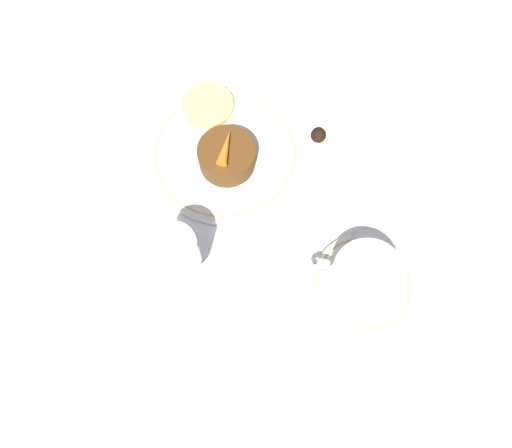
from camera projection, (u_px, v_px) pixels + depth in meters
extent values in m
plane|color=white|center=(215.00, 177.00, 0.74)|extent=(3.00, 3.00, 0.00)
cylinder|color=white|center=(225.00, 154.00, 0.75)|extent=(0.23, 0.23, 0.01)
torus|color=tan|center=(225.00, 152.00, 0.75)|extent=(0.21, 0.21, 0.00)
cylinder|color=white|center=(364.00, 283.00, 0.68)|extent=(0.14, 0.14, 0.01)
torus|color=tan|center=(364.00, 282.00, 0.68)|extent=(0.13, 0.13, 0.00)
cylinder|color=white|center=(366.00, 278.00, 0.65)|extent=(0.09, 0.09, 0.05)
cylinder|color=#331E0F|center=(366.00, 277.00, 0.65)|extent=(0.08, 0.08, 0.04)
torus|color=white|center=(324.00, 270.00, 0.66)|extent=(0.03, 0.01, 0.04)
cube|color=silver|center=(342.00, 260.00, 0.69)|extent=(0.04, 0.10, 0.00)
ellipsoid|color=silver|center=(322.00, 298.00, 0.67)|extent=(0.02, 0.03, 0.00)
cylinder|color=silver|center=(183.00, 268.00, 0.69)|extent=(0.06, 0.06, 0.01)
cylinder|color=silver|center=(181.00, 263.00, 0.67)|extent=(0.01, 0.01, 0.05)
cylinder|color=silver|center=(175.00, 251.00, 0.62)|extent=(0.06, 0.06, 0.06)
cylinder|color=#470A14|center=(176.00, 254.00, 0.63)|extent=(0.05, 0.05, 0.03)
cube|color=silver|center=(332.00, 157.00, 0.75)|extent=(0.03, 0.13, 0.01)
cube|color=silver|center=(312.00, 207.00, 0.72)|extent=(0.03, 0.05, 0.01)
cylinder|color=#563314|center=(227.00, 156.00, 0.72)|extent=(0.08, 0.08, 0.04)
cone|color=orange|center=(226.00, 147.00, 0.69)|extent=(0.02, 0.05, 0.02)
cylinder|color=#EFE075|center=(208.00, 105.00, 0.77)|extent=(0.08, 0.08, 0.01)
sphere|color=black|center=(318.00, 135.00, 0.76)|extent=(0.02, 0.02, 0.02)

